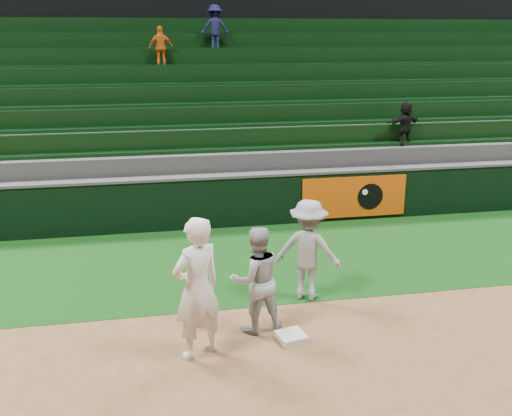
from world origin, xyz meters
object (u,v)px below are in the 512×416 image
Objects in this scene: first_baseman at (197,288)px; first_base at (291,337)px; base_coach at (308,250)px; baserunner at (256,280)px.

first_base is at bearing 157.68° from first_baseman.
first_baseman is 2.50m from base_coach.
base_coach is at bearing -172.57° from first_baseman.
baserunner reaches higher than first_base.
baserunner is at bearing 139.57° from first_base.
base_coach is at bearing 65.24° from first_base.
first_baseman is at bearing -173.17° from first_base.
first_baseman reaches higher than baserunner.
base_coach reaches higher than first_base.
first_baseman is 1.18× the size of base_coach.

